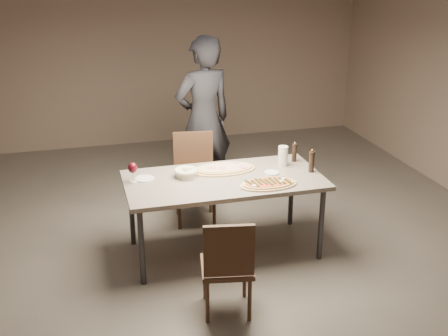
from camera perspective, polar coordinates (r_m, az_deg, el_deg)
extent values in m
plane|color=#5C564F|center=(5.44, 0.00, -8.39)|extent=(7.00, 7.00, 0.00)
plane|color=gray|center=(8.26, -6.52, 12.07)|extent=(6.00, 0.00, 6.00)
cube|color=gray|center=(5.12, 0.00, -1.25)|extent=(1.80, 0.90, 0.04)
cylinder|color=#333335|center=(4.81, -8.38, -7.97)|extent=(0.05, 0.05, 0.71)
cylinder|color=#333335|center=(5.22, 9.85, -5.64)|extent=(0.05, 0.05, 0.71)
cylinder|color=#333335|center=(5.47, -9.37, -4.31)|extent=(0.05, 0.05, 0.71)
cylinder|color=#333335|center=(5.83, 6.85, -2.52)|extent=(0.05, 0.05, 0.71)
ellipsoid|color=white|center=(4.98, 5.88, -1.25)|extent=(0.04, 0.04, 0.01)
ellipsoid|color=white|center=(4.86, 3.09, -1.75)|extent=(0.04, 0.04, 0.01)
ellipsoid|color=white|center=(5.04, 6.03, -1.02)|extent=(0.04, 0.04, 0.01)
cube|color=#203115|center=(4.92, 2.62, -1.52)|extent=(0.06, 0.15, 0.01)
cube|color=#203115|center=(4.91, 3.17, -1.56)|extent=(0.04, 0.15, 0.01)
cube|color=#203115|center=(4.95, 3.53, -1.40)|extent=(0.03, 0.15, 0.01)
cube|color=#203115|center=(4.95, 4.01, -1.37)|extent=(0.05, 0.15, 0.01)
cube|color=#203115|center=(4.94, 4.57, -1.43)|extent=(0.05, 0.15, 0.01)
cube|color=#203115|center=(4.98, 4.92, -1.27)|extent=(0.03, 0.15, 0.01)
cube|color=#203115|center=(4.98, 5.45, -1.30)|extent=(0.03, 0.15, 0.01)
cube|color=#203115|center=(4.99, 5.92, -1.27)|extent=(0.02, 0.15, 0.01)
cube|color=#203115|center=(5.01, 6.34, -1.19)|extent=(0.04, 0.15, 0.01)
cylinder|color=pink|center=(5.25, -1.20, -0.01)|extent=(0.07, 0.07, 0.00)
cylinder|color=pink|center=(5.39, 1.23, 0.55)|extent=(0.07, 0.07, 0.00)
cylinder|color=pink|center=(5.28, 1.92, 0.11)|extent=(0.07, 0.07, 0.00)
cylinder|color=pink|center=(5.25, -0.14, 0.00)|extent=(0.07, 0.07, 0.00)
cylinder|color=beige|center=(5.14, -3.88, -0.54)|extent=(0.19, 0.19, 0.07)
torus|color=beige|center=(5.13, -3.88, -0.27)|extent=(0.22, 0.22, 0.03)
cube|color=#9D6A3F|center=(5.14, -3.60, -0.35)|extent=(0.06, 0.05, 0.04)
cube|color=#9D6A3F|center=(5.15, -4.07, -0.30)|extent=(0.07, 0.07, 0.04)
cube|color=#9D6A3F|center=(5.11, -3.97, -0.48)|extent=(0.07, 0.07, 0.04)
cylinder|color=white|center=(5.23, 4.85, -0.48)|extent=(0.14, 0.14, 0.02)
cylinder|color=gold|center=(5.23, 4.85, -0.44)|extent=(0.09, 0.09, 0.00)
cylinder|color=black|center=(5.29, 8.88, 0.53)|extent=(0.05, 0.05, 0.18)
cylinder|color=black|center=(5.25, 8.95, 1.56)|extent=(0.06, 0.06, 0.02)
sphere|color=gold|center=(5.25, 8.96, 1.78)|extent=(0.02, 0.02, 0.02)
cylinder|color=black|center=(5.54, 7.16, 1.47)|extent=(0.05, 0.05, 0.16)
cylinder|color=black|center=(5.51, 7.20, 2.35)|extent=(0.05, 0.05, 0.02)
sphere|color=gold|center=(5.50, 7.21, 2.54)|extent=(0.02, 0.02, 0.02)
cylinder|color=silver|center=(5.41, 6.01, 1.22)|extent=(0.09, 0.09, 0.19)
cylinder|color=silver|center=(5.09, -9.18, -1.38)|extent=(0.07, 0.07, 0.01)
cylinder|color=silver|center=(5.07, -9.21, -0.88)|extent=(0.01, 0.01, 0.09)
ellipsoid|color=#4D0B14|center=(5.04, -9.27, 0.02)|extent=(0.08, 0.08, 0.10)
cylinder|color=white|center=(5.14, -8.08, -1.07)|extent=(0.18, 0.18, 0.01)
cube|color=#422A1B|center=(4.43, 0.28, -10.00)|extent=(0.46, 0.46, 0.04)
cylinder|color=#422A1B|center=(4.39, -1.70, -13.45)|extent=(0.03, 0.03, 0.37)
cylinder|color=#422A1B|center=(4.42, 2.62, -13.24)|extent=(0.03, 0.03, 0.37)
cylinder|color=#422A1B|center=(4.66, -1.94, -11.20)|extent=(0.03, 0.03, 0.37)
cylinder|color=#422A1B|center=(4.69, 2.10, -11.01)|extent=(0.03, 0.03, 0.37)
cube|color=#422A1B|center=(4.15, 0.51, -8.41)|extent=(0.38, 0.10, 0.41)
cube|color=#422A1B|center=(5.85, -2.95, -1.55)|extent=(0.49, 0.49, 0.04)
cylinder|color=#422A1B|center=(6.11, -1.37, -2.77)|extent=(0.04, 0.04, 0.41)
cylinder|color=#422A1B|center=(6.09, -4.73, -2.93)|extent=(0.04, 0.04, 0.41)
cylinder|color=#422A1B|center=(5.79, -1.00, -4.19)|extent=(0.04, 0.04, 0.41)
cylinder|color=#422A1B|center=(5.76, -4.56, -4.37)|extent=(0.04, 0.04, 0.41)
cube|color=#422A1B|center=(5.93, -3.15, 1.58)|extent=(0.42, 0.10, 0.46)
imported|color=black|center=(6.25, -2.09, 4.90)|extent=(0.77, 0.61, 1.87)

